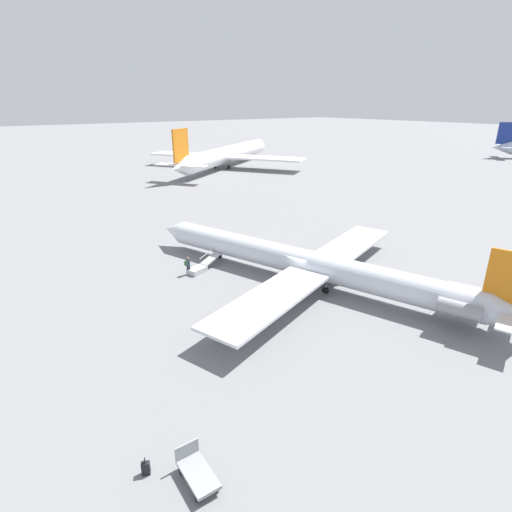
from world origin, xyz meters
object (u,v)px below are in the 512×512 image
(airplane_main, at_px, (311,264))
(passenger, at_px, (188,265))
(boarding_stairs, at_px, (200,268))
(luggage_cart, at_px, (197,472))
(airplane_far_center, at_px, (227,154))
(suitcase, at_px, (146,468))

(airplane_main, bearing_deg, passenger, 25.69)
(boarding_stairs, height_order, luggage_cart, boarding_stairs)
(airplane_far_center, bearing_deg, airplane_main, -149.34)
(passenger, bearing_deg, airplane_main, -64.31)
(airplane_far_center, xyz_separation_m, passenger, (-53.99, 38.58, -2.07))
(boarding_stairs, distance_m, passenger, 1.40)
(airplane_main, height_order, luggage_cart, airplane_main)
(passenger, xyz_separation_m, luggage_cart, (-19.80, 9.79, -0.54))
(boarding_stairs, height_order, suitcase, boarding_stairs)
(airplane_far_center, bearing_deg, boarding_stairs, -157.71)
(luggage_cart, distance_m, suitcase, 2.27)
(suitcase, bearing_deg, airplane_far_center, -34.70)
(airplane_far_center, relative_size, passenger, 26.15)
(luggage_cart, bearing_deg, airplane_main, -54.48)
(boarding_stairs, xyz_separation_m, luggage_cart, (-19.83, 11.03, 0.10))
(suitcase, bearing_deg, airplane_main, -62.38)
(boarding_stairs, xyz_separation_m, suitcase, (-18.26, 12.67, -0.03))
(airplane_far_center, bearing_deg, suitcase, -157.73)
(luggage_cart, bearing_deg, suitcase, 48.47)
(airplane_far_center, height_order, suitcase, airplane_far_center)
(airplane_far_center, bearing_deg, passenger, -158.58)
(passenger, bearing_deg, boarding_stairs, -16.81)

